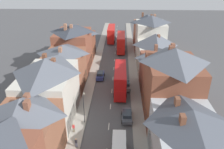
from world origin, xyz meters
name	(u,v)px	position (x,y,z in m)	size (l,w,h in m)	color
pavement_left	(96,65)	(-5.10, 38.00, 0.07)	(2.20, 104.00, 0.14)	gray
pavement_right	(132,66)	(5.10, 38.00, 0.07)	(2.20, 104.00, 0.14)	gray
centre_line_dashes	(114,68)	(0.00, 36.00, 0.01)	(0.14, 97.80, 0.01)	silver
terrace_row_left	(56,80)	(-10.18, 18.04, 5.54)	(8.00, 59.75, 12.59)	brown
terrace_row_right	(160,67)	(10.18, 25.30, 5.45)	(8.00, 71.18, 13.39)	#BCB7A8
double_decker_bus_lead	(120,79)	(1.79, 24.30, 2.82)	(2.74, 10.80, 5.30)	red
double_decker_bus_mid_street	(111,34)	(-1.81, 60.72, 2.82)	(2.74, 10.80, 5.30)	red
double_decker_bus_far_approaching	(121,42)	(1.79, 50.48, 2.82)	(2.74, 10.80, 5.30)	red
car_near_blue	(126,85)	(3.10, 25.30, 0.83)	(1.90, 4.31, 1.65)	gray
car_parked_left_a	(100,75)	(-3.10, 30.13, 0.84)	(1.90, 4.40, 1.67)	navy
car_parked_right_a	(127,115)	(3.10, 14.13, 0.80)	(1.90, 4.28, 1.58)	#4C515B
delivery_van	(119,148)	(1.80, 5.78, 1.34)	(2.20, 5.20, 2.41)	white
pedestrian_near_right	(76,142)	(-4.56, 6.89, 1.03)	(0.36, 0.22, 1.61)	#3D4256
pedestrian_mid_left	(74,128)	(-5.61, 10.20, 1.03)	(0.36, 0.22, 1.61)	brown
street_lamp	(84,107)	(-4.25, 12.94, 3.24)	(0.20, 1.12, 5.50)	black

